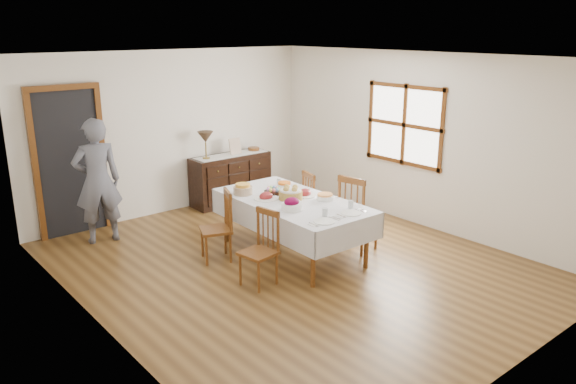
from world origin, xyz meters
TOP-DOWN VIEW (x-y plane):
  - ground at (0.00, 0.00)m, footprint 6.00×6.00m
  - room_shell at (-0.15, 0.42)m, footprint 5.02×6.02m
  - dining_table at (0.23, 0.28)m, footprint 1.18×2.23m
  - chair_left_near at (-0.65, -0.18)m, footprint 0.43×0.43m
  - chair_left_far at (-0.62, 0.75)m, footprint 0.50×0.50m
  - chair_right_near at (0.97, -0.18)m, footprint 0.51×0.51m
  - chair_right_far at (0.99, 0.65)m, footprint 0.48×0.48m
  - sideboard at (0.90, 2.72)m, footprint 1.40×0.51m
  - person at (-1.54, 2.38)m, footprint 0.65×0.48m
  - bread_basket at (0.23, 0.32)m, footprint 0.31×0.31m
  - egg_basket at (0.20, 0.65)m, footprint 0.25×0.25m
  - ham_platter_a at (-0.01, 0.54)m, footprint 0.33×0.33m
  - ham_platter_b at (0.47, 0.32)m, footprint 0.32×0.32m
  - beet_bowl at (-0.06, -0.04)m, footprint 0.26×0.26m
  - carrot_bowl at (0.48, 0.76)m, footprint 0.19×0.19m
  - pineapple_bowl at (-0.12, 0.91)m, footprint 0.26×0.26m
  - casserole_dish at (0.56, 0.02)m, footprint 0.22×0.22m
  - butter_dish at (0.07, 0.07)m, footprint 0.14×0.09m
  - setting_left at (-0.00, -0.57)m, footprint 0.42×0.31m
  - setting_right at (0.45, -0.55)m, footprint 0.42×0.31m
  - glass_far_a at (0.02, 1.03)m, footprint 0.07×0.07m
  - glass_far_b at (0.55, 0.96)m, footprint 0.06×0.06m
  - runner at (0.91, 2.70)m, footprint 1.30×0.35m
  - table_lamp at (0.43, 2.71)m, footprint 0.26×0.26m
  - picture_frame at (0.99, 2.69)m, footprint 0.22×0.08m
  - deco_bowl at (1.41, 2.73)m, footprint 0.20×0.20m

SIDE VIEW (x-z plane):
  - ground at x=0.00m, z-range 0.00..0.00m
  - sideboard at x=0.90m, z-range 0.00..0.84m
  - chair_left_near at x=-0.65m, z-range 0.01..0.91m
  - chair_left_far at x=-0.62m, z-range 0.01..0.93m
  - chair_right_far at x=0.99m, z-range 0.01..0.94m
  - chair_right_near at x=0.97m, z-range 0.01..1.07m
  - dining_table at x=0.23m, z-range 0.29..1.05m
  - setting_left at x=0.00m, z-range 0.73..0.83m
  - setting_right at x=0.45m, z-range 0.73..0.83m
  - ham_platter_a at x=-0.01m, z-range 0.73..0.84m
  - ham_platter_b at x=0.47m, z-range 0.73..0.84m
  - butter_dish at x=0.07m, z-range 0.76..0.83m
  - egg_basket at x=0.20m, z-range 0.75..0.85m
  - casserole_dish at x=0.56m, z-range 0.76..0.84m
  - carrot_bowl at x=0.48m, z-range 0.76..0.85m
  - glass_far_b at x=0.55m, z-range 0.76..0.85m
  - glass_far_a at x=0.02m, z-range 0.76..0.86m
  - pineapple_bowl at x=-0.12m, z-range 0.75..0.90m
  - beet_bowl at x=-0.06m, z-range 0.75..0.91m
  - bread_basket at x=0.23m, z-range 0.74..0.93m
  - runner at x=0.91m, z-range 0.84..0.85m
  - deco_bowl at x=1.41m, z-range 0.84..0.90m
  - person at x=-1.54m, z-range 0.00..1.88m
  - picture_frame at x=0.99m, z-range 0.84..1.12m
  - table_lamp at x=0.43m, z-range 0.97..1.43m
  - room_shell at x=-0.15m, z-range 0.32..2.97m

